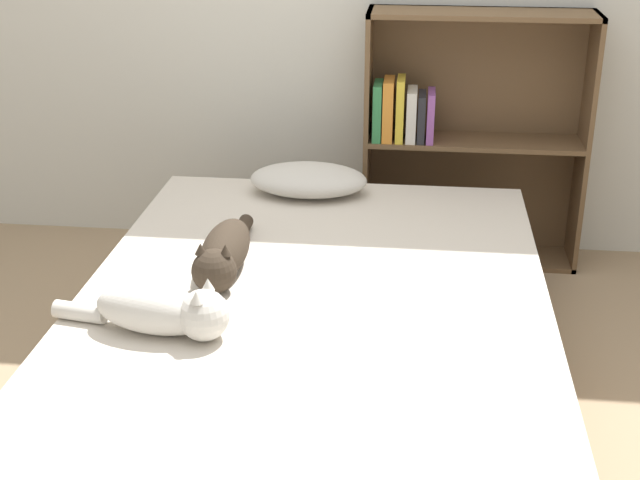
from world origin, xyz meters
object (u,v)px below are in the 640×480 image
(cat_light, at_px, (165,311))
(cat_dark, at_px, (223,253))
(bookshelf, at_px, (463,134))
(pillow, at_px, (309,180))
(bed, at_px, (315,350))

(cat_light, height_order, cat_dark, cat_light)
(cat_light, height_order, bookshelf, bookshelf)
(pillow, bearing_deg, cat_dark, -103.40)
(cat_light, bearing_deg, cat_dark, 88.44)
(bed, distance_m, cat_light, 0.56)
(cat_dark, bearing_deg, bed, 73.77)
(bed, distance_m, pillow, 0.88)
(bookshelf, bearing_deg, cat_light, -118.62)
(bookshelf, bearing_deg, bed, -110.97)
(cat_light, bearing_deg, bookshelf, 70.72)
(cat_light, xyz_separation_m, bookshelf, (0.86, 1.57, 0.07))
(pillow, height_order, bookshelf, bookshelf)
(bed, bearing_deg, cat_dark, 163.83)
(pillow, relative_size, cat_light, 0.86)
(bed, xyz_separation_m, bookshelf, (0.48, 1.26, 0.35))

